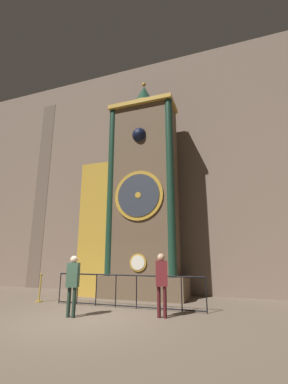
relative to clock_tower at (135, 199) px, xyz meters
name	(u,v)px	position (x,y,z in m)	size (l,w,h in m)	color
ground_plane	(79,320)	(0.01, -4.16, -4.29)	(28.00, 28.00, 0.00)	brown
cathedral_back_wall	(143,168)	(-0.08, 1.49, 2.00)	(24.00, 0.32, 12.61)	#7A6656
clock_tower	(135,199)	(0.00, 0.00, 0.00)	(4.85, 1.79, 10.42)	brown
railing_fence	(126,289)	(0.56, -2.16, -3.69)	(5.47, 0.05, 1.09)	black
visitor_near	(73,279)	(-0.40, -3.97, -3.25)	(0.38, 0.29, 1.72)	#213427
visitor_far	(161,278)	(2.12, -3.17, -3.21)	(0.39, 0.32, 1.79)	#461518
stanchion_post	(40,292)	(-3.06, -2.19, -3.95)	(0.28, 0.28, 1.05)	#B28E33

